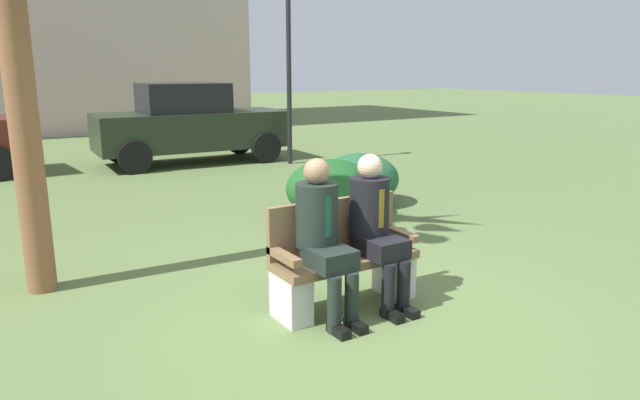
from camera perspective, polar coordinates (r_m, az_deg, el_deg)
The scene contains 8 objects.
ground_plane at distance 4.83m, azimuth 4.98°, elevation -11.24°, with size 80.00×80.00×0.00m, color #5B713E.
park_bench at distance 4.86m, azimuth 2.23°, elevation -6.09°, with size 1.25×0.44×0.90m.
seated_man_left at distance 4.53m, azimuth 0.27°, elevation -3.12°, with size 0.34×0.72×1.29m.
seated_man_right at distance 4.82m, azimuth 5.52°, elevation -2.23°, with size 0.34×0.72×1.28m.
shrub_near_bench at distance 8.49m, azimuth 3.89°, elevation 2.09°, with size 1.21×1.11×0.76m, color #235C34.
shrub_mid_lawn at distance 7.77m, azimuth 1.09°, elevation 1.17°, with size 1.25×1.14×0.78m, color #1E5523.
parked_car_far at distance 12.51m, azimuth -12.81°, elevation 7.41°, with size 3.97×1.86×1.68m.
street_lamp at distance 12.10m, azimuth -3.13°, elevation 14.79°, with size 0.24×0.24×3.91m.
Camera 1 is at (-2.69, -3.49, 1.97)m, focal length 32.21 mm.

